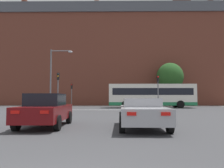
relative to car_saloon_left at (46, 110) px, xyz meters
The scene contains 13 objects.
stop_line_strip 14.56m from the car_saloon_left, 81.08° to the left, with size 9.15×0.30×0.01m, color silver.
far_pavement 25.90m from the car_saloon_left, 85.01° to the left, with size 70.16×2.50×0.01m, color gray.
brick_civic_building 36.08m from the car_saloon_left, 83.43° to the left, with size 45.00×13.76×25.68m.
car_saloon_left is the anchor object (origin of this frame).
car_roadster_right 4.47m from the car_saloon_left, ahead, with size 2.11×4.41×1.32m.
bus_crossing_lead 20.90m from the car_saloon_left, 67.03° to the left, with size 11.39×2.71×3.16m.
traffic_light_far_left 25.46m from the car_saloon_left, 98.60° to the left, with size 0.26×0.31×3.62m.
traffic_light_near_left 15.12m from the car_saloon_left, 102.67° to the left, with size 0.26×0.31×4.21m.
traffic_light_near_right 17.31m from the car_saloon_left, 61.36° to the left, with size 0.26×0.31×3.91m.
street_lamp_junction 14.66m from the car_saloon_left, 103.98° to the left, with size 2.49×0.36×6.75m.
pedestrian_waiting 27.38m from the car_saloon_left, 71.74° to the left, with size 0.38×0.46×1.84m.
pedestrian_walking_east 26.70m from the car_saloon_left, 104.05° to the left, with size 0.42×0.26×1.71m.
tree_by_building 28.81m from the car_saloon_left, 64.37° to the left, with size 4.38×4.38×7.12m.
Camera 1 is at (0.97, -2.79, 1.35)m, focal length 35.00 mm.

